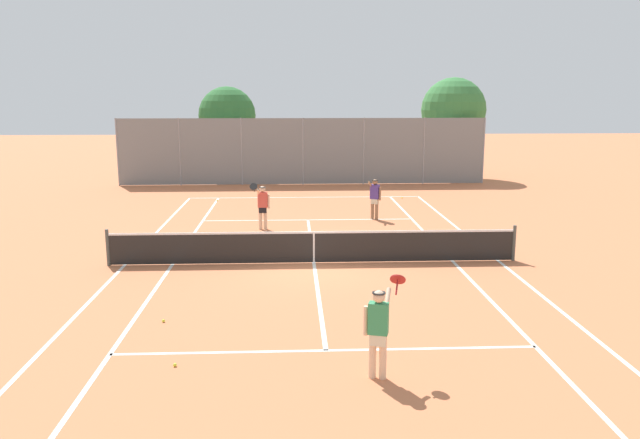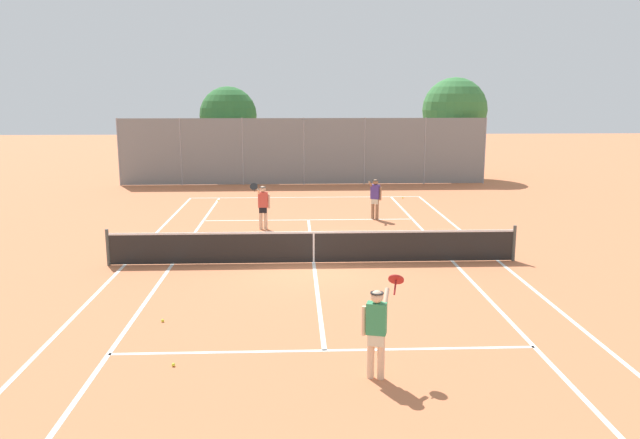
% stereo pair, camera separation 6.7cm
% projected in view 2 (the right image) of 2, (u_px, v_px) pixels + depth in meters
% --- Properties ---
extents(ground_plane, '(120.00, 120.00, 0.00)m').
position_uv_depth(ground_plane, '(314.00, 263.00, 18.33)').
color(ground_plane, '#C67047').
extents(court_line_markings, '(11.10, 23.90, 0.01)m').
position_uv_depth(court_line_markings, '(314.00, 263.00, 18.33)').
color(court_line_markings, silver).
rests_on(court_line_markings, ground).
extents(tennis_net, '(12.00, 0.10, 1.07)m').
position_uv_depth(tennis_net, '(314.00, 246.00, 18.23)').
color(tennis_net, '#474C47').
rests_on(tennis_net, ground).
extents(player_near_side, '(0.81, 0.70, 1.77)m').
position_uv_depth(player_near_side, '(377.00, 328.00, 10.72)').
color(player_near_side, beige).
rests_on(player_near_side, ground).
extents(player_far_left, '(0.69, 0.73, 1.77)m').
position_uv_depth(player_far_left, '(263.00, 204.00, 22.71)').
color(player_far_left, beige).
rests_on(player_far_left, ground).
extents(player_far_right, '(0.56, 0.45, 1.60)m').
position_uv_depth(player_far_right, '(375.00, 197.00, 24.55)').
color(player_far_right, '#936B4C').
rests_on(player_far_right, ground).
extents(loose_tennis_ball_0, '(0.07, 0.07, 0.07)m').
position_uv_depth(loose_tennis_ball_0, '(227.00, 259.00, 18.63)').
color(loose_tennis_ball_0, '#D1DB33').
rests_on(loose_tennis_ball_0, ground).
extents(loose_tennis_ball_1, '(0.07, 0.07, 0.07)m').
position_uv_depth(loose_tennis_ball_1, '(163.00, 321.00, 13.57)').
color(loose_tennis_ball_1, '#D1DB33').
rests_on(loose_tennis_ball_1, ground).
extents(loose_tennis_ball_2, '(0.07, 0.07, 0.07)m').
position_uv_depth(loose_tennis_ball_2, '(218.00, 200.00, 28.91)').
color(loose_tennis_ball_2, '#D1DB33').
rests_on(loose_tennis_ball_2, ground).
extents(loose_tennis_ball_3, '(0.07, 0.07, 0.07)m').
position_uv_depth(loose_tennis_ball_3, '(403.00, 198.00, 29.66)').
color(loose_tennis_ball_3, '#D1DB33').
rests_on(loose_tennis_ball_3, ground).
extents(loose_tennis_ball_5, '(0.07, 0.07, 0.07)m').
position_uv_depth(loose_tennis_ball_5, '(173.00, 365.00, 11.35)').
color(loose_tennis_ball_5, '#D1DB33').
rests_on(loose_tennis_ball_5, ground).
extents(back_fence, '(20.05, 0.08, 3.63)m').
position_uv_depth(back_fence, '(304.00, 151.00, 33.96)').
color(back_fence, gray).
rests_on(back_fence, ground).
extents(tree_behind_left, '(3.28, 3.28, 5.32)m').
position_uv_depth(tree_behind_left, '(228.00, 117.00, 35.89)').
color(tree_behind_left, brown).
rests_on(tree_behind_left, ground).
extents(tree_behind_right, '(3.74, 3.74, 5.84)m').
position_uv_depth(tree_behind_right, '(455.00, 112.00, 36.32)').
color(tree_behind_right, brown).
rests_on(tree_behind_right, ground).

